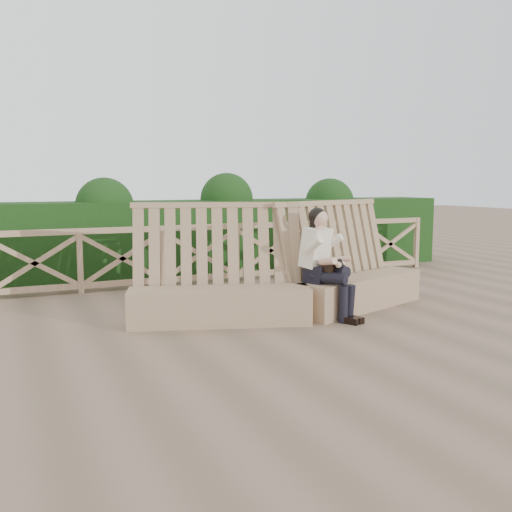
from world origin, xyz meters
name	(u,v)px	position (x,y,z in m)	size (l,w,h in m)	color
ground	(288,327)	(0.00, 0.00, 0.00)	(60.00, 60.00, 0.00)	brown
bench	(292,286)	(0.39, 0.61, 0.41)	(4.69, 1.51, 1.62)	#87674D
woman	(324,259)	(0.71, 0.29, 0.82)	(0.65, 0.97, 1.53)	black
guardrail	(200,254)	(0.00, 3.50, 0.55)	(10.10, 0.09, 1.10)	#896A50
hedge	(181,238)	(0.00, 4.70, 0.75)	(12.00, 1.20, 1.50)	black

